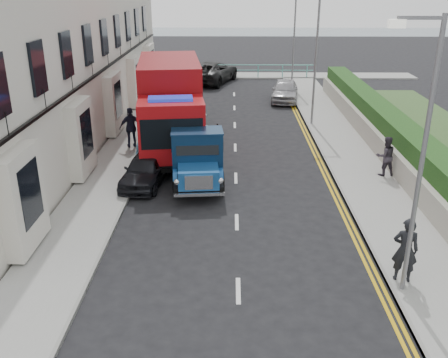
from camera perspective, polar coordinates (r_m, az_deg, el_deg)
ground at (r=15.21m, az=1.54°, el=-8.36°), size 120.00×120.00×0.00m
pavement_west at (r=23.92m, az=-11.26°, el=2.98°), size 2.40×38.00×0.12m
pavement_east at (r=24.04m, az=14.06°, el=2.83°), size 2.60×38.00×0.12m
promenade at (r=42.80m, az=1.12°, el=11.74°), size 30.00×2.50×0.12m
sea_plane at (r=73.52m, az=1.02°, el=16.00°), size 120.00×120.00×0.00m
garden_east at (r=24.30m, az=18.64°, el=4.61°), size 1.45×28.00×1.75m
seafront_railing at (r=41.93m, az=1.13°, el=12.24°), size 13.00×0.08×1.11m
lamp_near at (r=12.51m, az=21.38°, el=3.32°), size 1.23×0.18×7.00m
lamp_mid at (r=27.72m, az=10.24°, el=14.02°), size 1.23×0.18×7.00m
lamp_far at (r=37.56m, az=7.84°, el=16.17°), size 1.23×0.18×7.00m
bedford_lorry at (r=19.44m, az=-3.06°, el=2.06°), size 2.34×5.04×2.32m
red_lorry at (r=23.47m, az=-6.13°, el=8.41°), size 3.66×8.23×4.17m
parked_car_front at (r=20.09m, az=-8.93°, el=1.13°), size 1.91×3.80×1.24m
parked_car_mid at (r=24.16m, az=-7.29°, el=4.84°), size 1.74×3.95×1.26m
parked_car_rear at (r=26.64m, az=-4.37°, el=6.94°), size 2.70×5.62×1.58m
seafront_car_left at (r=40.04m, az=-1.36°, el=12.13°), size 4.48×6.50×1.65m
seafront_car_right at (r=34.04m, az=6.97°, el=10.03°), size 2.24×4.39×1.43m
pedestrian_east_near at (r=14.10m, az=20.01°, el=-7.61°), size 0.75×0.58×1.83m
pedestrian_east_far at (r=21.38m, az=17.98°, el=2.51°), size 0.88×0.73×1.64m
pedestrian_west_near at (r=24.24m, az=-10.55°, el=5.81°), size 1.21×0.81×1.92m
pedestrian_west_far at (r=26.56m, az=-8.37°, el=7.31°), size 1.09×0.98×1.87m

